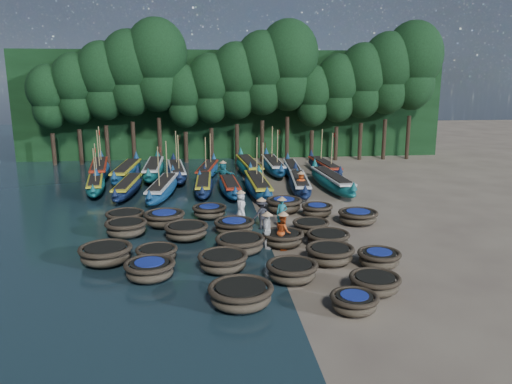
{
  "coord_description": "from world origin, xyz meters",
  "views": [
    {
      "loc": [
        -2.98,
        -25.0,
        7.63
      ],
      "look_at": [
        -0.08,
        2.11,
        1.3
      ],
      "focal_mm": 35.0,
      "sensor_mm": 36.0,
      "label": 1
    }
  ],
  "objects": [
    {
      "name": "long_boat_4",
      "position": [
        -3.0,
        8.11,
        0.49
      ],
      "size": [
        1.49,
        7.39,
        1.3
      ],
      "rotation": [
        0.0,
        0.0,
        -0.03
      ],
      "color": "#0F1D38",
      "rests_on": "ground"
    },
    {
      "name": "tree_10",
      "position": [
        7.0,
        20.0,
        5.97
      ],
      "size": [
        3.68,
        3.68,
        8.68
      ],
      "color": "black",
      "rests_on": "ground"
    },
    {
      "name": "coracle_6",
      "position": [
        -2.3,
        -6.2,
        0.43
      ],
      "size": [
        2.03,
        2.03,
        0.76
      ],
      "rotation": [
        0.0,
        0.0,
        0.07
      ],
      "color": "#4D4230",
      "rests_on": "ground"
    },
    {
      "name": "coracle_17",
      "position": [
        -1.53,
        -1.35,
        0.41
      ],
      "size": [
        2.16,
        2.16,
        0.71
      ],
      "rotation": [
        0.0,
        0.0,
        0.17
      ],
      "color": "#4D4230",
      "rests_on": "ground"
    },
    {
      "name": "long_boat_11",
      "position": [
        -6.84,
        13.8,
        0.6
      ],
      "size": [
        1.67,
        8.98,
        1.58
      ],
      "rotation": [
        0.0,
        0.0,
        0.01
      ],
      "color": "#105B59",
      "rests_on": "ground"
    },
    {
      "name": "long_boat_3",
      "position": [
        -5.65,
        7.03,
        0.55
      ],
      "size": [
        2.36,
        8.15,
        3.49
      ],
      "rotation": [
        0.0,
        0.0,
        -0.12
      ],
      "color": "navy",
      "rests_on": "ground"
    },
    {
      "name": "tree_9",
      "position": [
        4.7,
        20.0,
        8.67
      ],
      "size": [
        5.34,
        5.34,
        12.58
      ],
      "color": "black",
      "rests_on": "ground"
    },
    {
      "name": "coracle_19",
      "position": [
        5.08,
        -0.36,
        0.42
      ],
      "size": [
        2.11,
        2.11,
        0.72
      ],
      "rotation": [
        0.0,
        0.0,
        0.06
      ],
      "color": "#4D4230",
      "rests_on": "ground"
    },
    {
      "name": "coracle_22",
      "position": [
        -2.71,
        1.61,
        0.4
      ],
      "size": [
        1.91,
        1.91,
        0.69
      ],
      "rotation": [
        0.0,
        0.0,
        -0.07
      ],
      "color": "#4D4230",
      "rests_on": "ground"
    },
    {
      "name": "ground",
      "position": [
        0.0,
        0.0,
        0.0
      ],
      "size": [
        120.0,
        120.0,
        0.0
      ],
      "primitive_type": "plane",
      "color": "gray",
      "rests_on": "ground"
    },
    {
      "name": "tree_6",
      "position": [
        -2.2,
        20.0,
        6.65
      ],
      "size": [
        4.09,
        4.09,
        9.65
      ],
      "color": "black",
      "rests_on": "ground"
    },
    {
      "name": "coracle_5",
      "position": [
        -5.12,
        -6.78,
        0.44
      ],
      "size": [
        2.32,
        2.32,
        0.76
      ],
      "rotation": [
        0.0,
        0.0,
        -0.35
      ],
      "color": "#4D4230",
      "rests_on": "ground"
    },
    {
      "name": "coracle_10",
      "position": [
        -7.11,
        -4.91,
        0.46
      ],
      "size": [
        2.35,
        2.35,
        0.81
      ],
      "rotation": [
        0.0,
        0.0,
        -0.17
      ],
      "color": "#4D4230",
      "rests_on": "ground"
    },
    {
      "name": "tree_5",
      "position": [
        -4.5,
        20.0,
        5.97
      ],
      "size": [
        3.68,
        3.68,
        8.68
      ],
      "color": "black",
      "rests_on": "ground"
    },
    {
      "name": "long_boat_14",
      "position": [
        0.63,
        14.12,
        0.6
      ],
      "size": [
        2.24,
        8.98,
        1.58
      ],
      "rotation": [
        0.0,
        0.0,
        0.08
      ],
      "color": "#105B59",
      "rests_on": "ground"
    },
    {
      "name": "long_boat_16",
      "position": [
        3.99,
        13.29,
        0.49
      ],
      "size": [
        1.75,
        7.28,
        1.28
      ],
      "rotation": [
        0.0,
        0.0,
        -0.07
      ],
      "color": "navy",
      "rests_on": "ground"
    },
    {
      "name": "fisherman_1",
      "position": [
        0.97,
        -0.56,
        0.89
      ],
      "size": [
        0.64,
        0.52,
        1.75
      ],
      "rotation": [
        0.0,
        0.0,
        6.03
      ],
      "color": "#1A6771",
      "rests_on": "ground"
    },
    {
      "name": "coracle_12",
      "position": [
        -1.45,
        -4.17,
        0.44
      ],
      "size": [
        2.35,
        2.35,
        0.77
      ],
      "rotation": [
        0.0,
        0.0,
        -0.17
      ],
      "color": "#4D4230",
      "rests_on": "ground"
    },
    {
      "name": "tree_1",
      "position": [
        -13.7,
        20.0,
        6.65
      ],
      "size": [
        4.09,
        4.09,
        9.65
      ],
      "color": "black",
      "rests_on": "ground"
    },
    {
      "name": "foliage_wall",
      "position": [
        0.0,
        23.5,
        5.0
      ],
      "size": [
        40.0,
        3.0,
        10.0
      ],
      "primitive_type": "cube",
      "color": "black",
      "rests_on": "ground"
    },
    {
      "name": "fisherman_0",
      "position": [
        -1.04,
        0.66,
        0.89
      ],
      "size": [
        0.6,
        0.86,
        1.87
      ],
      "rotation": [
        0.0,
        0.0,
        1.48
      ],
      "color": "silver",
      "rests_on": "ground"
    },
    {
      "name": "fisherman_3",
      "position": [
        -0.1,
        -0.66,
        0.83
      ],
      "size": [
        1.16,
        0.99,
        1.76
      ],
      "rotation": [
        0.0,
        0.0,
        3.63
      ],
      "color": "black",
      "rests_on": "ground"
    },
    {
      "name": "long_boat_1",
      "position": [
        -10.35,
        9.19,
        0.49
      ],
      "size": [
        2.42,
        7.25,
        3.12
      ],
      "rotation": [
        0.0,
        0.0,
        0.16
      ],
      "color": "#105B59",
      "rests_on": "ground"
    },
    {
      "name": "coracle_23",
      "position": [
        1.55,
        2.27,
        0.48
      ],
      "size": [
        2.46,
        2.46,
        0.83
      ],
      "rotation": [
        0.0,
        0.0,
        -0.38
      ],
      "color": "#4D4230",
      "rests_on": "ground"
    },
    {
      "name": "tree_12",
      "position": [
        11.6,
        20.0,
        7.32
      ],
      "size": [
        4.51,
        4.51,
        10.63
      ],
      "color": "black",
      "rests_on": "ground"
    },
    {
      "name": "long_boat_6",
      "position": [
        0.57,
        7.12,
        0.58
      ],
      "size": [
        1.71,
        8.56,
        3.64
      ],
      "rotation": [
        0.0,
        0.0,
        0.03
      ],
      "color": "navy",
      "rests_on": "ground"
    },
    {
      "name": "long_boat_7",
      "position": [
        3.48,
        7.54,
        0.53
      ],
      "size": [
        2.2,
        7.93,
        1.4
      ],
      "rotation": [
        0.0,
        0.0,
        -0.11
      ],
      "color": "#0F1D38",
      "rests_on": "ground"
    },
    {
      "name": "long_boat_8",
      "position": [
        5.78,
        7.87,
        0.59
      ],
      "size": [
        2.08,
        8.81,
        1.55
      ],
      "rotation": [
        0.0,
        0.0,
        0.06
      ],
      "color": "#105B59",
      "rests_on": "ground"
    },
    {
      "name": "tree_14",
      "position": [
        16.2,
        20.0,
        8.67
      ],
      "size": [
        5.34,
        5.34,
        12.58
      ],
      "color": "black",
      "rests_on": "ground"
    },
    {
      "name": "coracle_9",
      "position": [
        4.06,
        -6.44,
        0.4
      ],
      "size": [
        1.78,
        1.78,
        0.69
      ],
      "rotation": [
        0.0,
        0.0,
        0.06
      ],
      "color": "#4D4230",
      "rests_on": "ground"
    },
    {
      "name": "fisherman_5",
      "position": [
        -1.62,
        9.48,
        0.93
      ],
      "size": [
        1.71,
        1.29,
        1.99
      ],
      "rotation": [
        0.0,
        0.0,
        2.62
      ],
      "color": "#1A6771",
      "rests_on": "ground"
    },
    {
      "name": "fisherman_6",
      "position": [
        3.32,
        6.28,
        0.84
      ],
      "size": [
        0.79,
        0.55,
        1.74
      ],
      "rotation": [
        0.0,
        0.0,
        6.19
      ],
      "color": "#BF4719",
      "rests_on": "ground"
    },
    {
      "name": "coracle_18",
      "position": [
        2.27,
        -1.64,
        0.36
      ],
      "size": [
        1.86,
        1.86,
        0.63
      ],
      "rotation": [
        0.0,
        0.0,
        0.09
      ],
      "color": "#4D4230",
      "rests_on": "ground"
    },
    {
      "name": "coracle_21",
      "position": [
        -5.06,
        0.25,
        0.45
      ],
      "size": [
        2.61,
        2.61,
        0.79
      ],
      "rotation": [
        0.0,
        0.0,
        -0.43
      ],
      "color": "#4D4230",
      "rests_on": "ground"
    },
    {
      "name": "tree_0",
      "position": [
        -16.0,
        20.0,
        5.97
      ],
      "size": [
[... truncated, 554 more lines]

